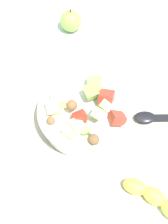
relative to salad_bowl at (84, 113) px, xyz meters
The scene contains 6 objects.
ground_plane 0.04m from the salad_bowl, 37.98° to the right, with size 2.40×2.40×0.00m, color silver.
placemat 0.04m from the salad_bowl, 37.98° to the right, with size 0.50×0.32×0.01m, color #BCB299.
salad_bowl is the anchor object (origin of this frame).
serving_spoon 0.20m from the salad_bowl, 17.07° to the left, with size 0.21×0.09×0.01m.
whole_apple 0.33m from the salad_bowl, 112.80° to the left, with size 0.07×0.07×0.08m.
banana_whole 0.25m from the salad_bowl, 37.04° to the right, with size 0.15×0.08×0.04m.
Camera 1 is at (0.11, -0.39, 0.74)m, focal length 53.06 mm.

